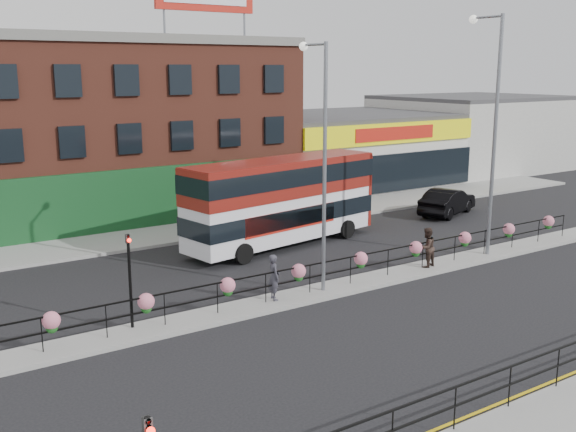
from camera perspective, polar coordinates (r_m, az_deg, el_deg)
ground at (r=26.74m, az=3.61°, el=-6.39°), size 120.00×120.00×0.00m
north_pavement at (r=36.59m, az=-7.88°, el=-1.20°), size 60.00×4.00×0.15m
median at (r=26.71m, az=3.61°, el=-6.24°), size 60.00×1.60×0.15m
yellow_line_inner at (r=20.49m, az=20.77°, el=-13.26°), size 60.00×0.10×0.01m
yellow_line_outer at (r=20.40m, az=21.19°, el=-13.41°), size 60.00×0.10×0.01m
brick_building at (r=41.76m, az=-17.94°, el=7.03°), size 25.00×12.21×10.30m
supermarket at (r=51.20m, az=4.36°, el=5.68°), size 15.00×12.25×5.30m
warehouse_east at (r=61.39m, az=15.29°, el=6.87°), size 14.50×12.00×6.30m
median_railing at (r=26.42m, az=3.64°, el=-4.24°), size 30.04×0.56×1.23m
south_railing at (r=18.40m, az=18.31°, el=-12.80°), size 20.04×0.05×1.12m
double_decker_bus at (r=32.89m, az=-0.45°, el=1.97°), size 10.92×4.19×4.31m
car at (r=41.39m, az=13.35°, el=1.20°), size 4.88×5.98×1.60m
pedestrian_a at (r=25.08m, az=-1.20°, el=-5.19°), size 0.81×0.69×1.74m
pedestrian_b at (r=29.76m, az=11.67°, el=-2.61°), size 1.11×0.99×1.75m
lamp_column_west at (r=25.39m, az=2.81°, el=5.91°), size 0.34×1.65×9.43m
lamp_column_east at (r=31.89m, az=16.82°, el=8.20°), size 0.39×1.90×10.81m
traffic_light_median at (r=22.61m, az=-13.31°, el=-3.68°), size 0.15×0.28×3.65m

